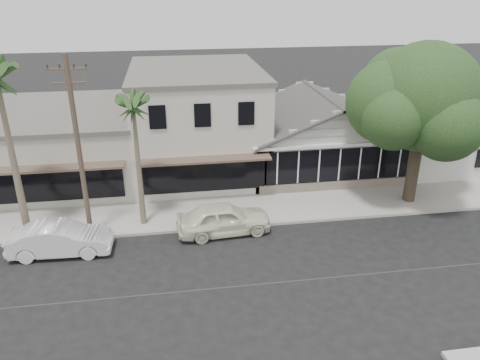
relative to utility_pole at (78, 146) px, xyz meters
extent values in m
plane|color=black|center=(9.00, -5.20, -4.79)|extent=(140.00, 140.00, 0.00)
cube|color=#9E9991|center=(1.00, 1.55, -4.71)|extent=(90.00, 3.50, 0.15)
cube|color=silver|center=(14.00, 7.30, -3.29)|extent=(10.00, 8.00, 3.00)
cube|color=black|center=(14.00, 3.24, -3.04)|extent=(8.80, 0.10, 2.00)
cube|color=#60564C|center=(14.00, 3.25, -4.44)|extent=(9.60, 0.18, 0.70)
cube|color=silver|center=(22.20, 6.30, -3.29)|extent=(6.00, 6.00, 3.00)
cube|color=beige|center=(6.00, 8.30, -1.54)|extent=(8.00, 10.00, 6.50)
cube|color=#B0AE9E|center=(-3.00, 8.30, -2.69)|extent=(10.00, 10.00, 4.20)
cylinder|color=brown|center=(0.00, 0.00, -0.29)|extent=(0.24, 0.24, 9.00)
cube|color=brown|center=(0.00, 0.00, 3.51)|extent=(1.80, 0.12, 0.12)
cube|color=brown|center=(0.00, 0.00, 2.91)|extent=(1.40, 0.12, 0.12)
imported|color=white|center=(6.63, -0.62, -3.99)|extent=(4.86, 2.29, 1.61)
imported|color=white|center=(-1.14, -1.38, -4.02)|extent=(4.71, 1.77, 1.54)
cylinder|color=#403526|center=(17.58, 1.24, -3.00)|extent=(0.67, 0.67, 3.58)
sphere|color=#183314|center=(17.58, 1.24, 1.36)|extent=(5.81, 5.81, 5.81)
sphere|color=#183314|center=(19.59, 1.91, 0.80)|extent=(4.25, 4.25, 4.25)
sphere|color=#183314|center=(15.79, 1.69, 1.03)|extent=(4.47, 4.47, 4.47)
sphere|color=#183314|center=(18.03, -0.44, 0.35)|extent=(3.80, 3.80, 3.80)
sphere|color=#183314|center=(16.91, 3.03, 1.70)|extent=(4.03, 4.03, 4.03)
sphere|color=#183314|center=(18.92, 2.81, 2.14)|extent=(3.58, 3.58, 3.58)
sphere|color=#183314|center=(15.57, 0.35, 0.58)|extent=(3.35, 3.35, 3.35)
cone|color=#726651|center=(2.57, 0.76, -1.68)|extent=(0.32, 0.32, 6.22)
cone|color=#726651|center=(-3.09, 0.44, -0.89)|extent=(0.39, 0.39, 7.79)
camera|label=1|loc=(4.25, -21.26, 7.20)|focal=35.00mm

